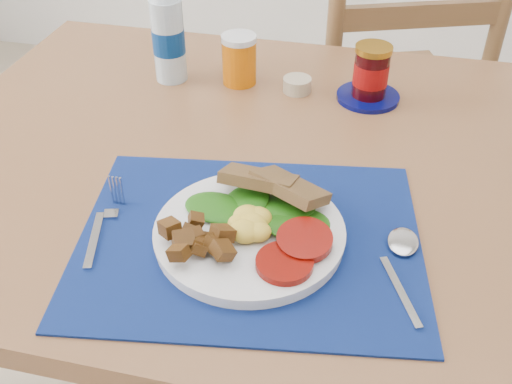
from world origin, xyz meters
TOP-DOWN VIEW (x-y plane):
  - table at (0.00, 0.20)m, footprint 1.40×0.90m
  - chair_far at (0.08, 0.91)m, footprint 0.59×0.57m
  - placemat at (-0.09, -0.01)m, footprint 0.51×0.43m
  - breakfast_plate at (-0.10, -0.01)m, footprint 0.26×0.26m
  - fork at (-0.30, -0.03)m, footprint 0.04×0.16m
  - spoon at (0.11, -0.00)m, footprint 0.06×0.18m
  - water_bottle at (-0.35, 0.42)m, footprint 0.06×0.06m
  - juice_glass at (-0.22, 0.44)m, footprint 0.07×0.07m
  - ramekin at (-0.10, 0.43)m, footprint 0.05×0.05m
  - jam_on_saucer at (0.04, 0.43)m, footprint 0.12×0.12m

SIDE VIEW (x-z plane):
  - chair_far at x=0.08m, z-range 0.00..1.24m
  - table at x=0.00m, z-range 0.29..1.04m
  - placemat at x=-0.09m, z-range 0.75..0.75m
  - fork at x=-0.30m, z-range 0.75..0.76m
  - spoon at x=0.11m, z-range 0.75..0.76m
  - ramekin at x=-0.10m, z-range 0.75..0.78m
  - breakfast_plate at x=-0.10m, z-range 0.74..0.80m
  - juice_glass at x=-0.22m, z-range 0.75..0.84m
  - jam_on_saucer at x=0.04m, z-range 0.74..0.85m
  - water_bottle at x=-0.35m, z-range 0.74..0.95m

